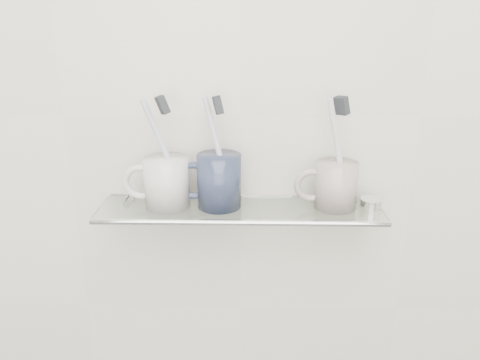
{
  "coord_description": "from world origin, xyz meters",
  "views": [
    {
      "loc": [
        0.02,
        0.27,
        1.42
      ],
      "look_at": [
        -0.0,
        1.04,
        1.15
      ],
      "focal_mm": 35.0,
      "sensor_mm": 36.0,
      "label": 1
    }
  ],
  "objects_px": {
    "shelf_glass": "(240,209)",
    "mug_right": "(336,185)",
    "mug_left": "(167,182)",
    "mug_center": "(219,181)"
  },
  "relations": [
    {
      "from": "shelf_glass",
      "to": "mug_left",
      "type": "height_order",
      "value": "mug_left"
    },
    {
      "from": "mug_left",
      "to": "mug_center",
      "type": "bearing_deg",
      "value": -19.06
    },
    {
      "from": "shelf_glass",
      "to": "mug_center",
      "type": "relative_size",
      "value": 5.24
    },
    {
      "from": "shelf_glass",
      "to": "mug_right",
      "type": "height_order",
      "value": "mug_right"
    },
    {
      "from": "shelf_glass",
      "to": "mug_center",
      "type": "height_order",
      "value": "mug_center"
    },
    {
      "from": "mug_left",
      "to": "mug_right",
      "type": "relative_size",
      "value": 1.08
    },
    {
      "from": "mug_center",
      "to": "mug_right",
      "type": "distance_m",
      "value": 0.2
    },
    {
      "from": "mug_center",
      "to": "mug_right",
      "type": "relative_size",
      "value": 1.16
    },
    {
      "from": "shelf_glass",
      "to": "mug_right",
      "type": "xyz_separation_m",
      "value": [
        0.17,
        0.0,
        0.05
      ]
    },
    {
      "from": "shelf_glass",
      "to": "mug_center",
      "type": "bearing_deg",
      "value": 172.23
    }
  ]
}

